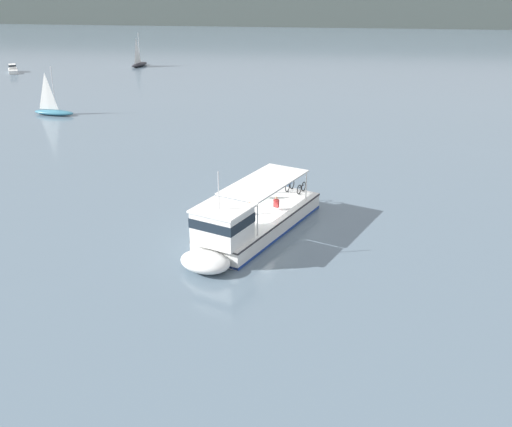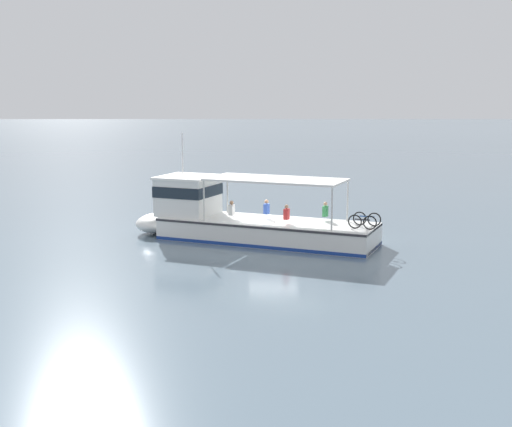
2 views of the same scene
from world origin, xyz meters
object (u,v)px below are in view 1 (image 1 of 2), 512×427
ferry_main (248,225)px  motorboat_outer_anchorage (13,69)px  sailboat_horizon_east (139,63)px  sailboat_far_right (53,110)px

ferry_main → motorboat_outer_anchorage: bearing=128.3°
sailboat_horizon_east → motorboat_outer_anchorage: size_ratio=1.43×
sailboat_horizon_east → motorboat_outer_anchorage: (-17.84, -8.62, 0.00)m
ferry_main → sailboat_far_right: sailboat_far_right is taller
ferry_main → motorboat_outer_anchorage: size_ratio=3.42×
ferry_main → sailboat_horizon_east: 71.44m
sailboat_horizon_east → ferry_main: bearing=-67.5°
motorboat_outer_anchorage → sailboat_far_right: sailboat_far_right is taller
sailboat_horizon_east → sailboat_far_right: bearing=-88.2°
ferry_main → sailboat_horizon_east: (-27.39, 65.98, -0.47)m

